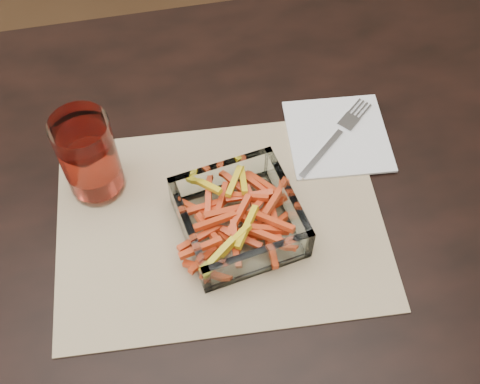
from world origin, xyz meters
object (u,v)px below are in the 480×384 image
Objects in this scene: dining_table at (205,252)px; tumbler at (90,159)px; glass_bowl at (239,219)px; fork at (337,135)px.

tumbler reaches higher than dining_table.
fork is (0.18, 0.13, -0.02)m from glass_bowl.
dining_table is at bearing 156.46° from glass_bowl.
dining_table is 0.27m from fork.
glass_bowl reaches higher than dining_table.
glass_bowl reaches higher than fork.
dining_table is 11.65× the size of tumbler.
glass_bowl is at bearing -31.16° from tumbler.
glass_bowl is (0.05, -0.02, 0.12)m from dining_table.
tumbler reaches higher than fork.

